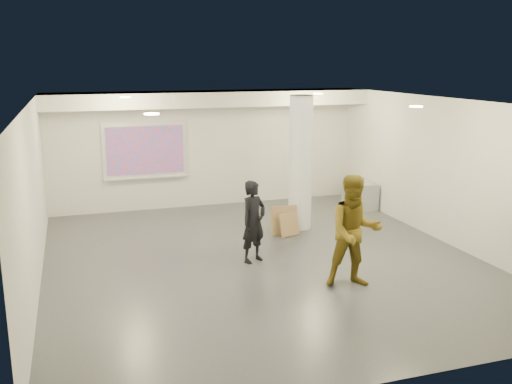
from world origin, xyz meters
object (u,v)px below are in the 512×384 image
object	(u,v)px
projection_screen	(145,151)
column	(301,163)
credenza	(360,194)
woman	(254,222)
man	(355,232)

from	to	relation	value
projection_screen	column	bearing A→B (deg)	-40.56
credenza	column	bearing A→B (deg)	-148.38
projection_screen	woman	size ratio (longest dim) A/B	1.34
credenza	man	xyz separation A→B (m)	(-2.67, -4.77, 0.61)
man	woman	bearing A→B (deg)	138.14
woman	projection_screen	bearing A→B (deg)	79.81
column	credenza	distance (m)	2.82
column	man	xyz separation A→B (m)	(-0.45, -3.47, -0.55)
projection_screen	woman	distance (m)	4.74
column	projection_screen	distance (m)	4.08
credenza	woman	size ratio (longest dim) A/B	0.75
credenza	man	world-z (taller)	man
column	credenza	xyz separation A→B (m)	(2.22, 1.29, -1.16)
column	projection_screen	world-z (taller)	column
projection_screen	credenza	bearing A→B (deg)	-14.33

